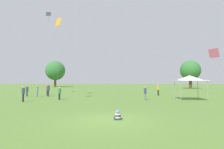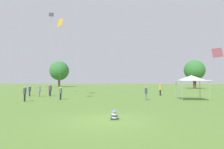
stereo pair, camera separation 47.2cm
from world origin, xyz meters
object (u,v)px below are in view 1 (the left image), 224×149
person_standing_2 (158,89)px  kite_1 (48,18)px  person_standing_1 (23,93)px  kite_5 (214,54)px  seated_toddler (118,116)px  person_standing_6 (59,92)px  kite_6 (58,24)px  distant_tree_1 (190,70)px  canopy_tent (190,78)px  person_standing_0 (27,90)px  person_standing_5 (37,90)px  person_standing_3 (145,92)px  distant_tree_0 (55,71)px  person_standing_7 (48,89)px  person_standing_4 (47,89)px

person_standing_2 → kite_1: kite_1 is taller
person_standing_1 → kite_5: kite_5 is taller
seated_toddler → person_standing_6: (-6.65, 10.64, 0.68)m
person_standing_1 → person_standing_2: (16.74, 8.65, 0.05)m
person_standing_1 → person_standing_6: bearing=79.4°
person_standing_1 → kite_6: size_ratio=0.14×
distant_tree_1 → canopy_tent: bearing=-114.1°
person_standing_0 → canopy_tent: bearing=-110.9°
person_standing_1 → person_standing_0: bearing=161.1°
person_standing_5 → kite_1: size_ratio=0.10×
seated_toddler → distant_tree_1: 48.98m
person_standing_2 → person_standing_3: 7.76m
person_standing_6 → kite_5: kite_5 is taller
seated_toddler → person_standing_5: person_standing_5 is taller
person_standing_1 → kite_6: 11.98m
person_standing_2 → distant_tree_1: size_ratio=0.21×
person_standing_5 → distant_tree_0: 45.86m
person_standing_6 → person_standing_7: person_standing_7 is taller
person_standing_4 → person_standing_6: 7.10m
kite_6 → seated_toddler: bearing=25.9°
person_standing_2 → canopy_tent: bearing=-5.7°
person_standing_4 → person_standing_0: bearing=-54.0°
person_standing_4 → kite_6: kite_6 is taller
person_standing_2 → person_standing_5: (-17.73, -2.91, -0.12)m
person_standing_4 → kite_1: (-2.49, 6.71, 13.59)m
canopy_tent → kite_1: bearing=149.6°
person_standing_7 → kite_6: size_ratio=0.15×
seated_toddler → kite_6: bearing=113.4°
person_standing_4 → person_standing_6: bearing=38.6°
person_standing_4 → person_standing_5: 2.38m
person_standing_3 → person_standing_6: bearing=-77.7°
kite_6 → distant_tree_0: size_ratio=1.14×
person_standing_0 → person_standing_3: size_ratio=0.99×
person_standing_3 → person_standing_6: person_standing_3 is taller
kite_5 → person_standing_3: bearing=127.4°
seated_toddler → kite_1: (-12.88, 23.38, 14.39)m
kite_6 → person_standing_4: bearing=-124.7°
person_standing_0 → person_standing_7: bearing=-102.7°
person_standing_7 → seated_toddler: bearing=-136.7°
person_standing_2 → distant_tree_1: distant_tree_1 is taller
person_standing_5 → person_standing_7: person_standing_7 is taller
person_standing_5 → person_standing_0: bearing=-140.0°
person_standing_1 → person_standing_7: (0.30, 6.47, 0.03)m
person_standing_4 → person_standing_6: (3.74, -6.03, -0.13)m
person_standing_7 → canopy_tent: (18.49, -4.44, 1.55)m
person_standing_1 → person_standing_4: (-0.46, 8.05, 0.03)m
person_standing_5 → person_standing_7: bearing=96.5°
person_standing_1 → person_standing_3: bearing=54.7°
person_standing_2 → distant_tree_0: 50.95m
kite_1 → kite_5: (28.71, -5.79, -8.01)m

